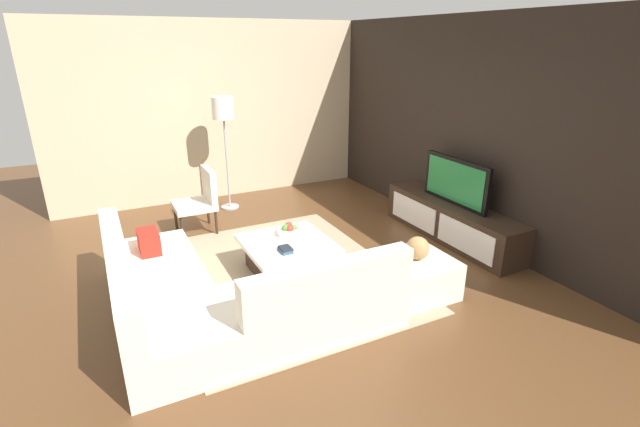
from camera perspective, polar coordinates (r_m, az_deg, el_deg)
name	(u,v)px	position (r m, az deg, el deg)	size (l,w,h in m)	color
ground_plane	(284,278)	(5.15, -4.58, -8.07)	(14.00, 14.00, 0.00)	brown
feature_wall_back	(479,132)	(6.15, 19.29, 9.54)	(6.40, 0.12, 2.80)	black
side_wall_left	(216,112)	(7.70, -12.84, 12.25)	(0.12, 5.20, 2.80)	#C6B28E
area_rug	(280,274)	(5.23, -5.00, -7.54)	(3.02, 2.42, 0.01)	tan
media_console	(451,221)	(6.25, 16.09, -0.95)	(2.17, 0.49, 0.50)	#332319
television	(456,181)	(6.08, 16.60, 3.86)	(1.11, 0.06, 0.60)	black
sectional_couch	(219,297)	(4.37, -12.48, -10.11)	(2.33, 2.41, 0.79)	beige
coffee_table	(288,257)	(5.17, -4.04, -5.40)	(0.99, 0.94, 0.38)	#332319
accent_chair_near	(201,197)	(6.41, -14.67, 2.00)	(0.53, 0.54, 0.87)	#332319
floor_lamp	(223,115)	(7.01, -11.98, 11.94)	(0.32, 0.32, 1.72)	#A5A5AA
ottoman	(415,276)	(4.86, 11.81, -7.65)	(0.70, 0.70, 0.40)	beige
fruit_bowl	(289,231)	(5.26, -3.88, -2.13)	(0.28, 0.28, 0.14)	silver
decorative_ball	(418,248)	(4.72, 12.10, -4.25)	(0.24, 0.24, 0.24)	#AD8451
book_stack	(285,250)	(4.86, -4.34, -4.51)	(0.17, 0.12, 0.05)	#2D516B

